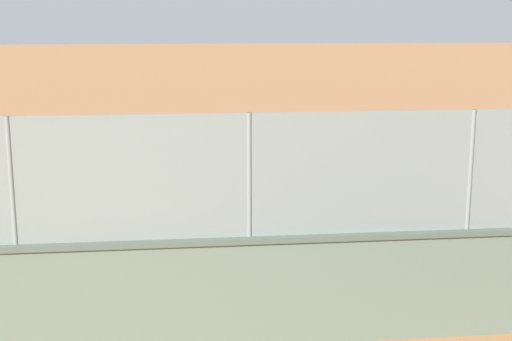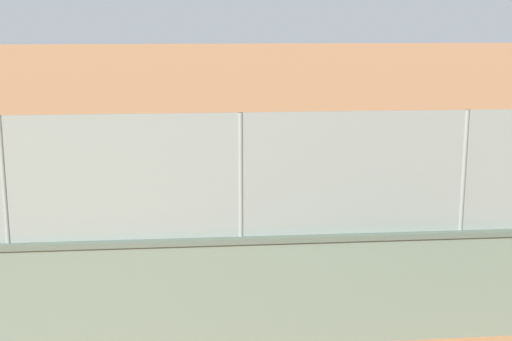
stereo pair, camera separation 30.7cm
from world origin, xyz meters
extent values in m
plane|color=#A36B42|center=(0.00, 0.00, 0.00)|extent=(260.00, 260.00, 0.00)
cube|color=slate|center=(-1.84, 11.94, 0.79)|extent=(29.75, 0.48, 1.57)
cube|color=#4D594D|center=(-1.84, 11.94, 1.61)|extent=(29.75, 0.54, 0.08)
cube|color=gray|center=(-1.84, 11.94, 2.54)|extent=(29.15, 0.24, 1.78)
cylinder|color=gray|center=(-3.46, 11.96, 2.54)|extent=(0.07, 0.07, 1.78)
cylinder|color=gray|center=(-0.22, 11.93, 2.54)|extent=(0.07, 0.07, 1.78)
cylinder|color=gray|center=(3.02, 11.91, 2.54)|extent=(0.07, 0.07, 1.78)
cylinder|color=#B2B2B2|center=(-5.57, 1.63, 0.39)|extent=(0.18, 0.18, 0.77)
cylinder|color=#B2B2B2|center=(-5.37, 1.58, 0.39)|extent=(0.18, 0.18, 0.77)
cylinder|color=orange|center=(-5.47, 1.60, 1.05)|extent=(0.41, 0.41, 0.57)
cylinder|color=brown|center=(-5.77, 1.63, 1.17)|extent=(0.22, 0.55, 0.17)
cylinder|color=brown|center=(-5.26, 1.24, 1.17)|extent=(0.22, 0.55, 0.17)
sphere|color=brown|center=(-5.47, 1.60, 1.45)|extent=(0.22, 0.22, 0.22)
cylinder|color=red|center=(-5.47, 1.60, 1.54)|extent=(0.28, 0.28, 0.05)
cylinder|color=black|center=(-5.30, 1.07, 1.17)|extent=(0.11, 0.30, 0.04)
ellipsoid|color=#333338|center=(-5.36, 0.85, 1.17)|extent=(0.10, 0.30, 0.24)
cylinder|color=black|center=(4.16, 0.50, 0.39)|extent=(0.17, 0.17, 0.78)
cylinder|color=black|center=(4.13, 0.70, 0.39)|extent=(0.17, 0.17, 0.78)
cylinder|color=#3372B2|center=(4.15, 0.60, 1.07)|extent=(0.39, 0.39, 0.58)
cylinder|color=#D8AD84|center=(4.24, 0.31, 1.19)|extent=(0.56, 0.17, 0.17)
cylinder|color=#D8AD84|center=(4.40, 0.94, 1.19)|extent=(0.56, 0.17, 0.17)
sphere|color=#D8AD84|center=(4.15, 0.60, 1.47)|extent=(0.22, 0.22, 0.22)
cylinder|color=red|center=(4.15, 0.60, 1.56)|extent=(0.26, 0.26, 0.05)
cylinder|color=black|center=(4.58, 0.96, 1.19)|extent=(0.30, 0.08, 0.04)
ellipsoid|color=#333338|center=(4.79, 1.00, 1.19)|extent=(0.30, 0.08, 0.24)
cylinder|color=#B2B2B2|center=(-1.07, -0.29, 0.39)|extent=(0.18, 0.18, 0.77)
cylinder|color=#B2B2B2|center=(-0.88, -0.34, 0.39)|extent=(0.18, 0.18, 0.77)
cylinder|color=beige|center=(-0.97, -0.32, 1.06)|extent=(0.41, 0.41, 0.57)
cylinder|color=#D8AD84|center=(-1.27, -0.29, 1.17)|extent=(0.22, 0.55, 0.17)
cylinder|color=#D8AD84|center=(-0.76, -0.68, 1.17)|extent=(0.22, 0.55, 0.17)
sphere|color=#D8AD84|center=(-0.97, -0.32, 1.45)|extent=(0.22, 0.22, 0.22)
cylinder|color=white|center=(-0.97, -0.32, 1.55)|extent=(0.28, 0.28, 0.05)
cylinder|color=black|center=(-0.80, -0.85, 1.17)|extent=(0.11, 0.30, 0.04)
ellipsoid|color=#333338|center=(-0.86, -1.07, 1.17)|extent=(0.10, 0.30, 0.24)
sphere|color=orange|center=(-5.24, 2.91, 0.10)|extent=(0.20, 0.20, 0.20)
camera|label=1|loc=(0.87, 21.61, 4.67)|focal=49.86mm
camera|label=2|loc=(0.57, 21.65, 4.67)|focal=49.86mm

